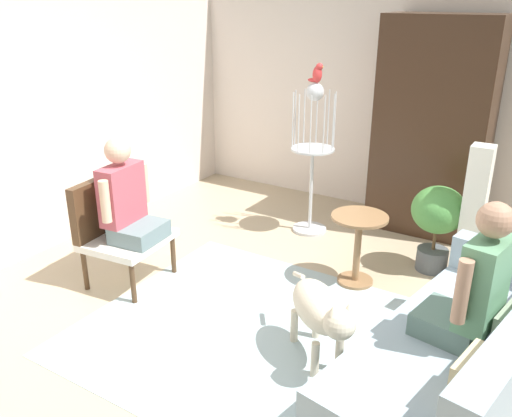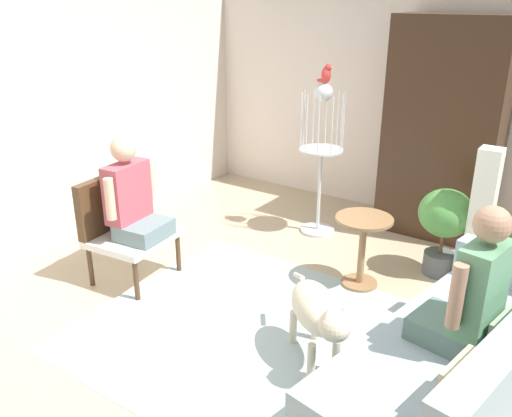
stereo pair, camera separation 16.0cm
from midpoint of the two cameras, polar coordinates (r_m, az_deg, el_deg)
ground_plane at (r=4.09m, az=0.56°, el=-13.44°), size 7.04×7.04×0.00m
back_wall at (r=6.19m, az=15.51°, el=11.31°), size 5.89×0.12×2.63m
left_wall at (r=5.55m, az=-22.55°, el=9.31°), size 0.12×6.47×2.63m
area_rug at (r=4.04m, az=1.35°, el=-13.93°), size 2.89×2.21×0.01m
couch at (r=3.58m, az=20.48°, el=-14.90°), size 1.25×2.16×0.84m
armchair at (r=4.80m, az=-15.68°, el=-1.60°), size 0.67×0.74×0.92m
person_on_couch at (r=3.29m, az=20.89°, el=-7.88°), size 0.49×0.51×0.89m
person_on_armchair at (r=4.61m, az=-14.54°, el=0.94°), size 0.46×0.58×0.87m
round_end_table at (r=4.66m, az=9.81°, el=-3.47°), size 0.48×0.48×0.63m
dog at (r=3.65m, az=5.59°, el=-10.71°), size 0.72×0.66×0.62m
bird_cage_stand at (r=5.50m, az=5.19°, el=5.94°), size 0.44×0.44×1.56m
parrot at (r=5.33m, az=5.66°, el=14.09°), size 0.17×0.10×0.19m
potted_plant at (r=5.00m, az=17.85°, el=-0.90°), size 0.47×0.47×0.80m
column_lamp at (r=4.89m, az=21.16°, el=-0.76°), size 0.20×0.20×1.23m
armoire_cabinet at (r=5.75m, az=17.52°, el=8.12°), size 1.10×0.56×2.20m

